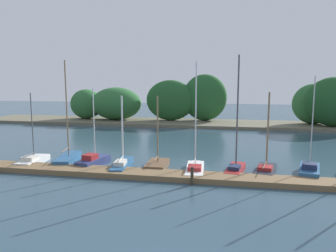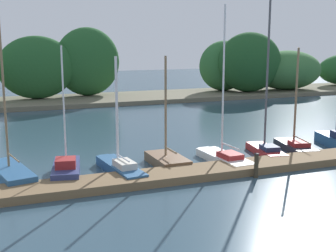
# 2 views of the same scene
# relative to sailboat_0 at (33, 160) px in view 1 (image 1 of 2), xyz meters

# --- Properties ---
(dock_pier) EXTENTS (30.19, 1.80, 0.35)m
(dock_pier) POSITION_rel_sailboat_0_xyz_m (12.55, -1.59, -0.12)
(dock_pier) COLOR brown
(dock_pier) RESTS_ON ground
(far_shore) EXTENTS (69.48, 8.00, 7.17)m
(far_shore) POSITION_rel_sailboat_0_xyz_m (16.98, 24.57, 2.34)
(far_shore) COLOR #66604C
(far_shore) RESTS_ON ground
(sailboat_0) EXTENTS (1.43, 3.57, 5.40)m
(sailboat_0) POSITION_rel_sailboat_0_xyz_m (0.00, 0.00, 0.00)
(sailboat_0) COLOR white
(sailboat_0) RESTS_ON ground
(sailboat_1) EXTENTS (1.96, 4.17, 7.82)m
(sailboat_1) POSITION_rel_sailboat_0_xyz_m (2.44, 0.91, 0.09)
(sailboat_1) COLOR #285684
(sailboat_1) RESTS_ON ground
(sailboat_2) EXTENTS (1.69, 3.41, 5.71)m
(sailboat_2) POSITION_rel_sailboat_0_xyz_m (4.77, 0.40, 0.08)
(sailboat_2) COLOR navy
(sailboat_2) RESTS_ON ground
(sailboat_3) EXTENTS (1.40, 4.37, 5.24)m
(sailboat_3) POSITION_rel_sailboat_0_xyz_m (7.10, 0.09, 0.05)
(sailboat_3) COLOR #285684
(sailboat_3) RESTS_ON ground
(sailboat_4) EXTENTS (1.46, 2.98, 5.22)m
(sailboat_4) POSITION_rel_sailboat_0_xyz_m (9.58, 0.65, 0.02)
(sailboat_4) COLOR brown
(sailboat_4) RESTS_ON ground
(sailboat_5) EXTENTS (1.42, 4.15, 7.57)m
(sailboat_5) POSITION_rel_sailboat_0_xyz_m (12.37, 0.06, 0.04)
(sailboat_5) COLOR white
(sailboat_5) RESTS_ON ground
(sailboat_6) EXTENTS (1.56, 3.61, 8.01)m
(sailboat_6) POSITION_rel_sailboat_0_xyz_m (15.12, 0.57, 0.15)
(sailboat_6) COLOR maroon
(sailboat_6) RESTS_ON ground
(sailboat_7) EXTENTS (1.87, 3.67, 5.55)m
(sailboat_7) POSITION_rel_sailboat_0_xyz_m (17.18, 0.85, 0.03)
(sailboat_7) COLOR #232833
(sailboat_7) RESTS_ON ground
(sailboat_8) EXTENTS (1.96, 3.63, 6.63)m
(sailboat_8) POSITION_rel_sailboat_0_xyz_m (19.97, 0.77, 0.09)
(sailboat_8) COLOR #285684
(sailboat_8) RESTS_ON ground
(mooring_piling_1) EXTENTS (0.22, 0.22, 1.10)m
(mooring_piling_1) POSITION_rel_sailboat_0_xyz_m (12.49, -2.71, 0.26)
(mooring_piling_1) COLOR #3D3323
(mooring_piling_1) RESTS_ON ground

